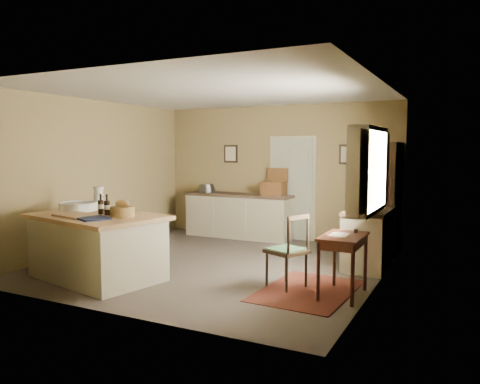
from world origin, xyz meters
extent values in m
plane|color=brown|center=(0.00, 0.00, 0.00)|extent=(5.00, 5.00, 0.00)
cube|color=olive|center=(0.00, 2.50, 1.35)|extent=(5.00, 0.10, 2.70)
cube|color=olive|center=(0.00, -2.50, 1.35)|extent=(5.00, 0.10, 2.70)
cube|color=olive|center=(-2.50, 0.00, 1.35)|extent=(0.10, 5.00, 2.70)
cube|color=olive|center=(2.50, 0.00, 1.35)|extent=(0.10, 5.00, 2.70)
plane|color=silver|center=(0.00, 0.00, 2.70)|extent=(5.00, 5.00, 0.00)
cube|color=#A4AA90|center=(0.35, 2.47, 1.05)|extent=(0.97, 0.06, 2.11)
cube|color=black|center=(-1.05, 2.48, 1.72)|extent=(0.32, 0.02, 0.38)
cube|color=beige|center=(-1.05, 2.47, 1.72)|extent=(0.24, 0.01, 0.30)
cube|color=black|center=(1.45, 2.48, 1.72)|extent=(0.32, 0.02, 0.38)
cube|color=beige|center=(1.45, 2.47, 1.72)|extent=(0.24, 0.01, 0.30)
cube|color=#B9B190|center=(2.38, -0.20, 1.02)|extent=(0.25, 1.32, 0.06)
cube|color=#B9B190|center=(2.38, -0.20, 2.08)|extent=(0.25, 1.32, 0.06)
cube|color=white|center=(2.50, -0.20, 1.55)|extent=(0.01, 1.20, 1.00)
cube|color=#B9B190|center=(2.46, -1.02, 1.55)|extent=(0.04, 0.35, 1.00)
cube|color=#B9B190|center=(2.46, 0.62, 1.55)|extent=(0.04, 0.35, 1.00)
cube|color=#B9B190|center=(-1.10, -1.49, 0.42)|extent=(1.96, 1.45, 0.85)
cube|color=#A56D46|center=(-1.10, -1.49, 0.88)|extent=(2.11, 1.60, 0.06)
cylinder|color=white|center=(-1.64, -1.28, 0.96)|extent=(0.55, 0.55, 0.11)
cube|color=#A56D46|center=(-1.22, -1.75, 0.92)|extent=(0.62, 0.49, 0.03)
cube|color=black|center=(-0.84, -1.83, 0.92)|extent=(0.55, 0.50, 0.02)
cylinder|color=olive|center=(-0.62, -1.49, 0.98)|extent=(0.33, 0.33, 0.14)
cylinder|color=black|center=(-1.06, -1.43, 1.05)|extent=(0.08, 0.08, 0.29)
cylinder|color=black|center=(-0.92, -1.46, 1.05)|extent=(0.08, 0.08, 0.29)
cube|color=#B9B190|center=(-0.71, 2.20, 0.42)|extent=(2.22, 0.61, 0.85)
cube|color=#332319|center=(-0.71, 2.20, 0.88)|extent=(2.26, 0.64, 0.05)
cube|color=#502F16|center=(0.07, 2.20, 1.04)|extent=(0.44, 0.33, 0.28)
cylinder|color=#59544F|center=(-1.49, 2.20, 0.99)|extent=(0.38, 0.38, 0.18)
cube|color=#551910|center=(1.75, -0.73, 0.00)|extent=(1.18, 1.65, 0.01)
cube|color=#36160F|center=(2.20, -0.73, 0.75)|extent=(0.49, 0.80, 0.03)
cube|color=#36160F|center=(2.20, -0.73, 0.68)|extent=(0.43, 0.74, 0.10)
cube|color=silver|center=(2.15, -0.73, 0.77)|extent=(0.22, 0.30, 0.01)
cylinder|color=black|center=(2.30, -0.50, 0.79)|extent=(0.05, 0.05, 0.05)
cylinder|color=#36160F|center=(2.00, -1.08, 0.36)|extent=(0.04, 0.04, 0.72)
cylinder|color=#36160F|center=(2.40, -1.08, 0.36)|extent=(0.04, 0.04, 0.72)
cylinder|color=#36160F|center=(2.00, -0.37, 0.36)|extent=(0.04, 0.04, 0.72)
cylinder|color=#36160F|center=(2.40, -0.37, 0.36)|extent=(0.04, 0.04, 0.72)
cube|color=#B9B190|center=(2.20, 0.81, 0.42)|extent=(0.59, 1.08, 0.85)
cube|color=#332319|center=(2.20, 0.81, 0.88)|extent=(0.62, 1.12, 0.05)
cylinder|color=silver|center=(2.17, 0.65, 0.95)|extent=(0.26, 0.26, 0.09)
cube|color=black|center=(2.31, 1.58, 0.97)|extent=(0.33, 0.04, 1.94)
cube|color=black|center=(2.31, 2.42, 0.97)|extent=(0.33, 0.04, 1.94)
cube|color=black|center=(2.46, 2.00, 0.97)|extent=(0.02, 0.87, 1.94)
cube|color=black|center=(2.31, 2.00, 0.05)|extent=(0.33, 0.83, 0.03)
cube|color=black|center=(2.31, 2.00, 0.53)|extent=(0.33, 0.83, 0.03)
cube|color=black|center=(2.31, 2.00, 1.02)|extent=(0.33, 0.83, 0.03)
cube|color=black|center=(2.31, 2.00, 1.41)|extent=(0.33, 0.83, 0.03)
cube|color=black|center=(2.31, 2.00, 1.79)|extent=(0.33, 0.83, 0.03)
cylinder|color=white|center=(2.31, 2.00, 1.08)|extent=(0.12, 0.12, 0.11)
camera|label=1|loc=(3.60, -6.38, 1.82)|focal=35.00mm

